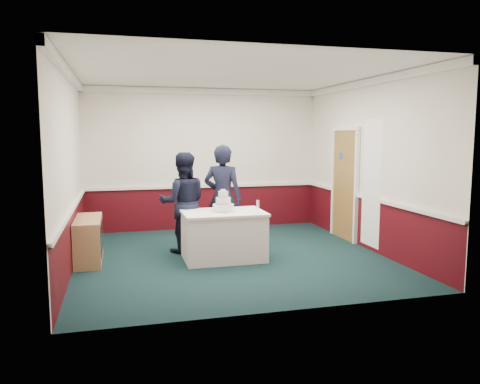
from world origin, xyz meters
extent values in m
plane|color=#132A2E|center=(0.00, 0.00, 0.00)|extent=(5.00, 5.00, 0.00)
cube|color=silver|center=(0.00, 2.48, 1.50)|extent=(5.00, 0.05, 3.00)
cube|color=silver|center=(-2.48, 0.00, 1.50)|extent=(0.05, 5.00, 3.00)
cube|color=silver|center=(2.48, 0.00, 1.50)|extent=(0.05, 5.00, 3.00)
cube|color=white|center=(0.00, 0.00, 2.98)|extent=(5.00, 5.00, 0.05)
cube|color=#42080F|center=(0.00, 2.48, 0.45)|extent=(5.00, 0.02, 0.90)
cube|color=white|center=(0.00, 2.47, 0.92)|extent=(4.98, 0.05, 0.06)
cube|color=white|center=(0.00, 2.46, 2.93)|extent=(5.00, 0.08, 0.12)
cube|color=#9C6A38|center=(2.46, 0.80, 1.05)|extent=(0.05, 0.90, 2.10)
cube|color=#234799|center=(2.44, 0.95, 1.62)|extent=(0.01, 0.12, 0.12)
cube|color=white|center=(2.42, -0.25, 1.20)|extent=(0.02, 0.60, 2.20)
cube|color=tan|center=(-2.28, 0.32, 0.35)|extent=(0.40, 1.20, 0.70)
cube|color=black|center=(-2.07, 0.32, 0.40)|extent=(0.01, 1.00, 0.50)
cube|color=white|center=(-0.15, -0.10, 0.38)|extent=(1.28, 0.88, 0.76)
cube|color=white|center=(-0.15, -0.10, 0.77)|extent=(1.32, 0.92, 0.04)
cylinder|color=white|center=(-0.15, -0.10, 0.85)|extent=(0.34, 0.34, 0.12)
cylinder|color=#B6B8C2|center=(-0.15, -0.10, 0.80)|extent=(0.35, 0.35, 0.03)
cylinder|color=white|center=(-0.15, -0.10, 0.97)|extent=(0.24, 0.24, 0.11)
cylinder|color=#B6B8C2|center=(-0.15, -0.10, 0.92)|extent=(0.25, 0.25, 0.02)
cylinder|color=white|center=(-0.15, -0.10, 1.07)|extent=(0.16, 0.16, 0.10)
cylinder|color=#B6B8C2|center=(-0.15, -0.10, 1.03)|extent=(0.17, 0.17, 0.02)
sphere|color=#EDE5C9|center=(-0.15, -0.10, 1.14)|extent=(0.03, 0.03, 0.03)
sphere|color=#EDE5C9|center=(-0.13, -0.09, 1.14)|extent=(0.03, 0.03, 0.03)
sphere|color=#EDE5C9|center=(-0.17, -0.08, 1.14)|extent=(0.03, 0.03, 0.03)
sphere|color=#EDE5C9|center=(-0.14, -0.12, 1.14)|extent=(0.03, 0.03, 0.03)
sphere|color=#EDE5C9|center=(-0.18, -0.11, 1.14)|extent=(0.03, 0.03, 0.03)
cube|color=silver|center=(-0.18, -0.30, 0.79)|extent=(0.06, 0.22, 0.00)
cylinder|color=silver|center=(0.35, -0.38, 0.79)|extent=(0.05, 0.05, 0.01)
cylinder|color=silver|center=(0.35, -0.38, 0.84)|extent=(0.01, 0.01, 0.09)
cylinder|color=silver|center=(0.35, -0.38, 0.94)|extent=(0.04, 0.04, 0.11)
imported|color=black|center=(-0.72, 0.55, 0.87)|extent=(0.89, 0.72, 1.73)
imported|color=black|center=(-0.03, 0.49, 0.93)|extent=(0.81, 0.72, 1.86)
camera|label=1|loc=(-1.78, -7.41, 2.04)|focal=35.00mm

